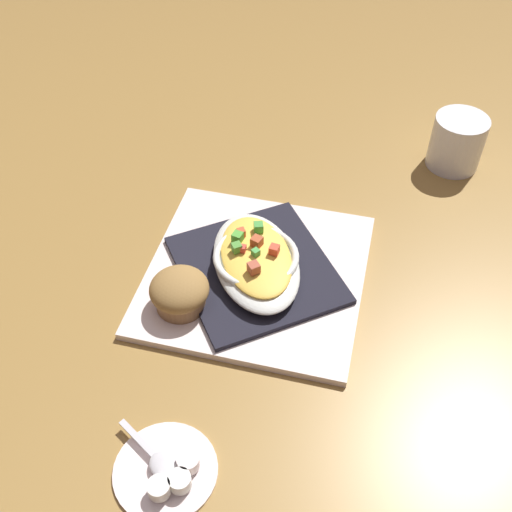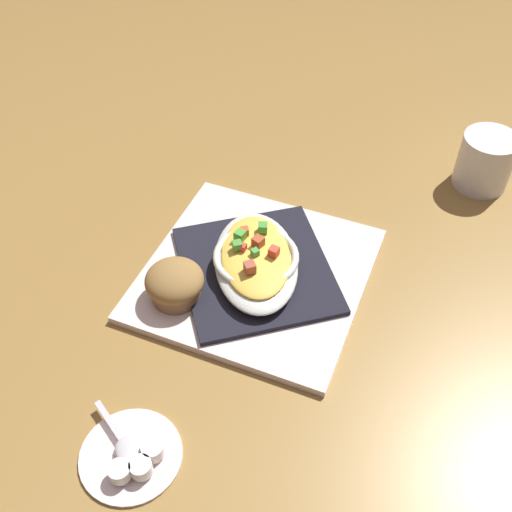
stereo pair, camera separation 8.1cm
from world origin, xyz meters
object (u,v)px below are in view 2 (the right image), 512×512
at_px(coffee_mug, 485,163).
at_px(creamer_cup_1, 141,468).
at_px(creamer_saucer, 131,455).
at_px(gratin_dish, 256,259).
at_px(creamer_cup_2, 153,450).
at_px(square_plate, 256,274).
at_px(muffin, 175,283).
at_px(creamer_cup_0, 120,472).
at_px(spoon, 128,448).

height_order(coffee_mug, creamer_cup_1, coffee_mug).
height_order(creamer_saucer, creamer_cup_1, creamer_cup_1).
bearing_deg(gratin_dish, creamer_cup_2, -9.75).
distance_m(creamer_cup_1, creamer_cup_2, 0.02).
bearing_deg(square_plate, creamer_cup_1, -10.06).
xyz_separation_m(muffin, creamer_cup_1, (0.23, 0.04, -0.02)).
distance_m(creamer_saucer, creamer_cup_1, 0.03).
bearing_deg(creamer_cup_0, creamer_saucer, 178.83).
xyz_separation_m(muffin, creamer_cup_0, (0.24, 0.02, -0.02)).
relative_size(coffee_mug, creamer_cup_1, 4.10).
xyz_separation_m(muffin, spoon, (0.21, 0.02, -0.02)).
relative_size(square_plate, muffin, 3.80).
xyz_separation_m(muffin, creamer_saucer, (0.22, 0.02, -0.03)).
xyz_separation_m(square_plate, muffin, (0.07, -0.09, 0.03)).
relative_size(creamer_saucer, creamer_cup_0, 4.63).
bearing_deg(spoon, creamer_cup_0, 5.29).
xyz_separation_m(coffee_mug, creamer_cup_0, (0.58, -0.37, -0.02)).
height_order(coffee_mug, creamer_cup_0, coffee_mug).
xyz_separation_m(square_plate, creamer_cup_1, (0.30, -0.05, 0.01)).
distance_m(spoon, creamer_cup_2, 0.03).
relative_size(square_plate, spoon, 3.51).
bearing_deg(square_plate, creamer_saucer, -14.34).
bearing_deg(muffin, gratin_dish, 125.99).
height_order(coffee_mug, creamer_saucer, coffee_mug).
bearing_deg(creamer_saucer, gratin_dish, 165.69).
distance_m(muffin, spoon, 0.22).
relative_size(spoon, creamer_cup_2, 3.42).
bearing_deg(coffee_mug, creamer_saucer, -33.66).
relative_size(muffin, creamer_cup_0, 3.15).
xyz_separation_m(spoon, creamer_cup_0, (0.03, 0.00, 0.00)).
xyz_separation_m(creamer_cup_1, creamer_cup_2, (-0.02, 0.01, 0.00)).
height_order(square_plate, creamer_cup_1, creamer_cup_1).
relative_size(square_plate, creamer_saucer, 2.59).
xyz_separation_m(square_plate, creamer_saucer, (0.28, -0.07, -0.00)).
height_order(coffee_mug, spoon, coffee_mug).
bearing_deg(creamer_cup_2, creamer_cup_1, -13.82).
bearing_deg(spoon, creamer_cup_2, 95.51).
bearing_deg(square_plate, creamer_cup_0, -13.30).
xyz_separation_m(gratin_dish, spoon, (0.28, -0.08, -0.02)).
xyz_separation_m(coffee_mug, creamer_cup_2, (0.55, -0.35, -0.02)).
distance_m(coffee_mug, creamer_cup_0, 0.69).
bearing_deg(creamer_cup_1, gratin_dish, 169.96).
distance_m(creamer_saucer, spoon, 0.01).
bearing_deg(creamer_cup_0, coffee_mug, 147.46).
bearing_deg(creamer_saucer, coffee_mug, 146.34).
distance_m(muffin, creamer_saucer, 0.22).
relative_size(creamer_saucer, creamer_cup_1, 4.63).
xyz_separation_m(muffin, coffee_mug, (-0.34, 0.39, 0.00)).
height_order(creamer_cup_0, creamer_cup_2, same).
relative_size(creamer_cup_0, creamer_cup_1, 1.00).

